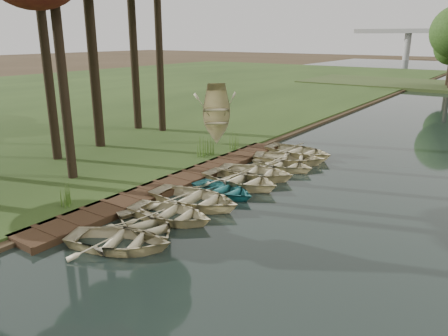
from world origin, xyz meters
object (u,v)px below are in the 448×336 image
Objects in this scene: boardwalk at (181,181)px; rowboat_1 at (146,223)px; rowboat_0 at (119,238)px; stored_rowboat at (216,137)px; rowboat_2 at (170,211)px.

rowboat_1 is at bearing -62.92° from boardwalk.
stored_rowboat reaches higher than rowboat_0.
rowboat_1 is (-0.22, 1.42, -0.04)m from rowboat_0.
rowboat_0 is 1.13× the size of rowboat_1.
boardwalk is 5.22× the size of rowboat_1.
boardwalk is 6.96m from stored_rowboat.
rowboat_0 reaches higher than boardwalk.
stored_rowboat is (-2.64, 6.41, 0.53)m from boardwalk.
rowboat_1 is 0.90× the size of rowboat_2.
rowboat_0 is 13.59m from stored_rowboat.
stored_rowboat is (-5.27, 12.53, 0.27)m from rowboat_0.
rowboat_2 is (2.47, -3.49, 0.25)m from boardwalk.
rowboat_1 is at bearing -113.24° from stored_rowboat.
stored_rowboat is (-5.11, 9.90, 0.28)m from rowboat_2.
stored_rowboat reaches higher than rowboat_2.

